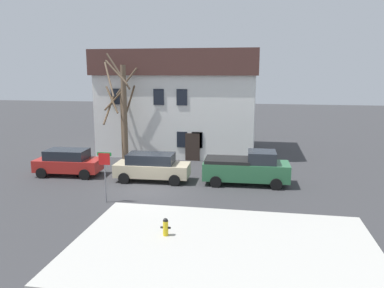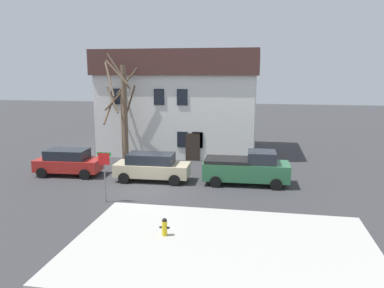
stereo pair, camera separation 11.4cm
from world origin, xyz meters
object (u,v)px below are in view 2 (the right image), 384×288
object	(u,v)px
building_main	(181,101)
street_sign_pole	(104,167)
fire_hydrant	(165,226)
car_beige_wagon	(152,167)
car_red_wagon	(69,162)
bicycle_leaning	(81,158)
tree_bare_near	(123,123)
tree_bare_mid	(124,109)
pickup_truck_green	(247,168)

from	to	relation	value
building_main	street_sign_pole	world-z (taller)	building_main
building_main	fire_hydrant	world-z (taller)	building_main
car_beige_wagon	building_main	bearing A→B (deg)	90.68
car_red_wagon	car_beige_wagon	xyz separation A→B (m)	(5.74, -0.30, 0.01)
car_red_wagon	fire_hydrant	xyz separation A→B (m)	(8.55, -8.21, -0.39)
building_main	bicycle_leaning	distance (m)	9.51
tree_bare_near	tree_bare_mid	size ratio (longest dim) A/B	0.72
building_main	fire_hydrant	distance (m)	18.02
tree_bare_mid	car_beige_wagon	distance (m)	6.33
car_beige_wagon	pickup_truck_green	distance (m)	5.82
car_beige_wagon	pickup_truck_green	xyz separation A→B (m)	(5.81, 0.32, 0.09)
street_sign_pole	bicycle_leaning	distance (m)	9.56
car_red_wagon	bicycle_leaning	bearing A→B (deg)	103.30
pickup_truck_green	street_sign_pole	world-z (taller)	street_sign_pole
building_main	tree_bare_mid	bearing A→B (deg)	-122.29
fire_hydrant	bicycle_leaning	distance (m)	14.83
building_main	tree_bare_near	size ratio (longest dim) A/B	2.27
car_red_wagon	car_beige_wagon	bearing A→B (deg)	-3.03
tree_bare_near	tree_bare_mid	distance (m)	1.18
car_beige_wagon	bicycle_leaning	bearing A→B (deg)	150.94
car_red_wagon	car_beige_wagon	world-z (taller)	car_beige_wagon
tree_bare_near	car_beige_wagon	bearing A→B (deg)	-52.60
building_main	street_sign_pole	xyz separation A→B (m)	(-1.17, -13.71, -2.39)
tree_bare_mid	car_red_wagon	bearing A→B (deg)	-120.52
tree_bare_near	street_sign_pole	size ratio (longest dim) A/B	2.14
building_main	street_sign_pole	bearing A→B (deg)	-94.88
tree_bare_near	bicycle_leaning	size ratio (longest dim) A/B	3.32
street_sign_pole	pickup_truck_green	bearing A→B (deg)	32.68
pickup_truck_green	street_sign_pole	distance (m)	8.48
car_red_wagon	pickup_truck_green	xyz separation A→B (m)	(11.55, 0.01, 0.10)
car_beige_wagon	fire_hydrant	world-z (taller)	car_beige_wagon
fire_hydrant	street_sign_pole	world-z (taller)	street_sign_pole
pickup_truck_green	fire_hydrant	world-z (taller)	pickup_truck_green
bicycle_leaning	fire_hydrant	bearing A→B (deg)	-51.02
tree_bare_near	car_beige_wagon	size ratio (longest dim) A/B	1.23
building_main	tree_bare_near	distance (m)	6.07
car_red_wagon	fire_hydrant	world-z (taller)	car_red_wagon
pickup_truck_green	car_red_wagon	bearing A→B (deg)	-179.93
tree_bare_near	bicycle_leaning	distance (m)	4.03
building_main	fire_hydrant	size ratio (longest dim) A/B	17.42
car_beige_wagon	street_sign_pole	world-z (taller)	street_sign_pole
building_main	tree_bare_near	bearing A→B (deg)	-125.77
building_main	street_sign_pole	size ratio (longest dim) A/B	4.87
building_main	pickup_truck_green	xyz separation A→B (m)	(5.93, -9.16, -3.26)
tree_bare_near	fire_hydrant	world-z (taller)	tree_bare_near
tree_bare_near	pickup_truck_green	xyz separation A→B (m)	(9.39, -4.36, -1.92)
car_beige_wagon	pickup_truck_green	size ratio (longest dim) A/B	0.90
car_red_wagon	car_beige_wagon	size ratio (longest dim) A/B	0.93
building_main	tree_bare_mid	xyz separation A→B (m)	(-3.22, -5.10, -0.23)
street_sign_pole	car_red_wagon	bearing A→B (deg)	134.46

